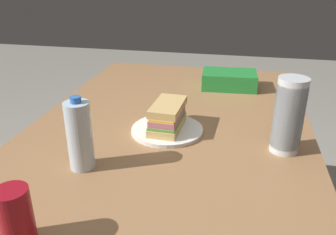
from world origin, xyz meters
name	(u,v)px	position (x,y,z in m)	size (l,w,h in m)	color
dining_table	(169,152)	(0.00, 0.00, 0.64)	(1.49, 0.93, 0.73)	#9E7047
paper_plate	(168,130)	(-0.03, 0.00, 0.74)	(0.23, 0.23, 0.01)	white
sandwich	(168,116)	(-0.02, 0.00, 0.78)	(0.19, 0.10, 0.08)	#DBB26B
soda_can_red	(16,217)	(-0.56, 0.18, 0.79)	(0.07, 0.07, 0.12)	maroon
chip_bag	(229,80)	(0.45, -0.17, 0.77)	(0.23, 0.15, 0.07)	#268C38
water_bottle_tall	(80,135)	(-0.28, 0.18, 0.83)	(0.07, 0.07, 0.20)	silver
plastic_cup_stack	(289,116)	(-0.08, -0.36, 0.84)	(0.08, 0.08, 0.22)	silver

